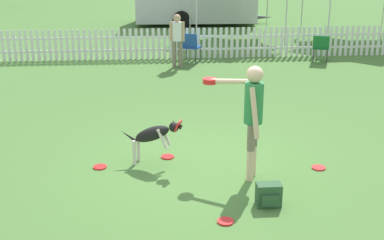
% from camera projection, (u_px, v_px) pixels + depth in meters
% --- Properties ---
extents(ground_plane, '(240.00, 240.00, 0.00)m').
position_uv_depth(ground_plane, '(204.00, 163.00, 8.79)').
color(ground_plane, '#4C7A38').
extents(handler_person, '(0.89, 0.94, 1.77)m').
position_uv_depth(handler_person, '(251.00, 108.00, 7.92)').
color(handler_person, beige).
rests_on(handler_person, ground_plane).
extents(leaping_dog, '(1.04, 0.52, 0.83)m').
position_uv_depth(leaping_dog, '(154.00, 134.00, 8.54)').
color(leaping_dog, black).
rests_on(leaping_dog, ground_plane).
extents(frisbee_near_handler, '(0.22, 0.22, 0.02)m').
position_uv_depth(frisbee_near_handler, '(100.00, 167.00, 8.62)').
color(frisbee_near_handler, red).
rests_on(frisbee_near_handler, ground_plane).
extents(frisbee_near_dog, '(0.22, 0.22, 0.02)m').
position_uv_depth(frisbee_near_dog, '(319.00, 168.00, 8.59)').
color(frisbee_near_dog, red).
rests_on(frisbee_near_dog, ground_plane).
extents(frisbee_midfield, '(0.22, 0.22, 0.02)m').
position_uv_depth(frisbee_midfield, '(168.00, 157.00, 9.01)').
color(frisbee_midfield, red).
rests_on(frisbee_midfield, ground_plane).
extents(frisbee_far_scatter, '(0.22, 0.22, 0.02)m').
position_uv_depth(frisbee_far_scatter, '(225.00, 221.00, 6.99)').
color(frisbee_far_scatter, red).
rests_on(frisbee_far_scatter, ground_plane).
extents(backpack_on_grass, '(0.34, 0.24, 0.33)m').
position_uv_depth(backpack_on_grass, '(269.00, 195.00, 7.38)').
color(backpack_on_grass, '#2D5633').
rests_on(backpack_on_grass, ground_plane).
extents(picket_fence, '(22.26, 0.04, 0.91)m').
position_uv_depth(picket_fence, '(179.00, 43.00, 15.96)').
color(picket_fence, white).
rests_on(picket_fence, ground_plane).
extents(folding_chair_blue_left, '(0.67, 0.68, 0.88)m').
position_uv_depth(folding_chair_blue_left, '(190.00, 45.00, 15.38)').
color(folding_chair_blue_left, '#333338').
rests_on(folding_chair_blue_left, ground_plane).
extents(folding_chair_center, '(0.59, 0.61, 0.80)m').
position_uv_depth(folding_chair_center, '(321.00, 46.00, 15.49)').
color(folding_chair_center, '#333338').
rests_on(folding_chair_center, ground_plane).
extents(spectator_standing, '(0.41, 0.27, 1.49)m').
position_uv_depth(spectator_standing, '(177.00, 36.00, 14.75)').
color(spectator_standing, '#7A705B').
rests_on(spectator_standing, ground_plane).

